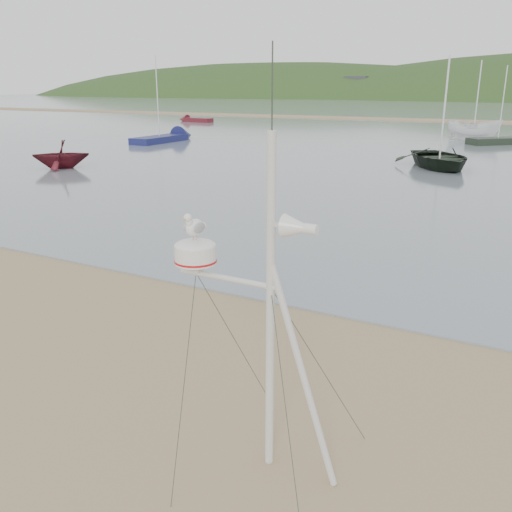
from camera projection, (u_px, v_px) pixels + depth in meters
The scene contains 8 objects.
ground at pixel (115, 386), 8.08m from camera, with size 560.00×560.00×0.00m, color #8B7150.
sandbar at pixel (510, 123), 66.72m from camera, with size 560.00×7.00×0.07m, color #8B7150.
mast_rig at pixel (263, 377), 6.12m from camera, with size 2.08×2.22×4.70m.
boat_dark at pixel (444, 118), 28.68m from camera, with size 3.82×1.11×5.35m, color black.
boat_red at pixel (59, 141), 28.98m from camera, with size 2.51×1.53×2.91m, color #4F121A.
boat_white at pixel (476, 113), 44.75m from camera, with size 1.64×1.69×4.37m, color white.
sailboat_blue_near at pixel (174, 137), 44.75m from camera, with size 1.87×7.22×7.14m.
dinghy_red_far at pixel (191, 120), 68.78m from camera, with size 5.24×1.77×1.25m.
Camera 1 is at (5.26, -5.26, 4.27)m, focal length 38.00 mm.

